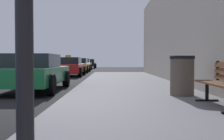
{
  "coord_description": "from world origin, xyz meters",
  "views": [
    {
      "loc": [
        3.17,
        -6.23,
        1.04
      ],
      "look_at": [
        3.24,
        2.61,
        0.75
      ],
      "focal_mm": 45.28,
      "sensor_mm": 36.0,
      "label": 1
    }
  ],
  "objects_px": {
    "car_green": "(34,72)",
    "car_black": "(89,64)",
    "trash_bin": "(182,76)",
    "car_silver": "(83,64)",
    "car_yellow": "(78,65)",
    "car_red": "(69,67)"
  },
  "relations": [
    {
      "from": "car_green",
      "to": "car_yellow",
      "type": "relative_size",
      "value": 1.05
    },
    {
      "from": "car_green",
      "to": "car_yellow",
      "type": "distance_m",
      "value": 15.57
    },
    {
      "from": "car_yellow",
      "to": "car_black",
      "type": "relative_size",
      "value": 1.05
    },
    {
      "from": "car_yellow",
      "to": "car_red",
      "type": "bearing_deg",
      "value": -89.73
    },
    {
      "from": "car_yellow",
      "to": "car_silver",
      "type": "relative_size",
      "value": 1.06
    },
    {
      "from": "car_yellow",
      "to": "car_green",
      "type": "bearing_deg",
      "value": -89.22
    },
    {
      "from": "car_red",
      "to": "car_yellow",
      "type": "height_order",
      "value": "car_red"
    },
    {
      "from": "car_silver",
      "to": "car_black",
      "type": "height_order",
      "value": "same"
    },
    {
      "from": "car_silver",
      "to": "car_black",
      "type": "distance_m",
      "value": 7.59
    },
    {
      "from": "car_green",
      "to": "car_silver",
      "type": "bearing_deg",
      "value": 91.07
    },
    {
      "from": "car_red",
      "to": "car_yellow",
      "type": "bearing_deg",
      "value": 90.27
    },
    {
      "from": "trash_bin",
      "to": "car_green",
      "type": "height_order",
      "value": "car_green"
    },
    {
      "from": "car_green",
      "to": "car_silver",
      "type": "xyz_separation_m",
      "value": [
        -0.41,
        21.8,
        -0.0
      ]
    },
    {
      "from": "car_green",
      "to": "car_black",
      "type": "height_order",
      "value": "same"
    },
    {
      "from": "trash_bin",
      "to": "car_green",
      "type": "bearing_deg",
      "value": 149.81
    },
    {
      "from": "trash_bin",
      "to": "car_silver",
      "type": "distance_m",
      "value": 24.89
    },
    {
      "from": "car_green",
      "to": "car_black",
      "type": "bearing_deg",
      "value": 90.55
    },
    {
      "from": "trash_bin",
      "to": "car_yellow",
      "type": "height_order",
      "value": "car_yellow"
    },
    {
      "from": "car_green",
      "to": "car_red",
      "type": "bearing_deg",
      "value": 91.11
    },
    {
      "from": "car_red",
      "to": "car_silver",
      "type": "relative_size",
      "value": 1.05
    },
    {
      "from": "car_green",
      "to": "car_silver",
      "type": "height_order",
      "value": "same"
    },
    {
      "from": "trash_bin",
      "to": "car_green",
      "type": "relative_size",
      "value": 0.22
    }
  ]
}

